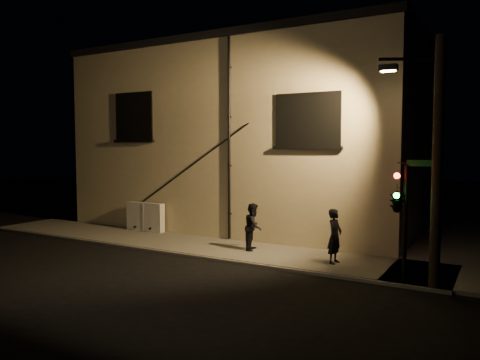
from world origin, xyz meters
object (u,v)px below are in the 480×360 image
Objects in this scene: streetlamp_pole at (434,156)px; utility_cabinet at (145,217)px; pedestrian_b at (253,227)px; traffic_signal at (398,200)px; pedestrian_a at (335,236)px.

utility_cabinet is at bearing 168.57° from streetlamp_pole.
streetlamp_pole is at bearing -117.90° from pedestrian_b.
traffic_signal is (11.63, -2.51, 1.69)m from utility_cabinet.
utility_cabinet is 9.56m from pedestrian_a.
traffic_signal reaches higher than pedestrian_b.
streetlamp_pole is (6.41, -1.54, 2.72)m from pedestrian_b.
pedestrian_b is at bearing 166.51° from streetlamp_pole.
pedestrian_b is (6.15, -1.00, 0.22)m from utility_cabinet.
streetlamp_pole is at bearing -1.55° from traffic_signal.
utility_cabinet is at bearing 167.80° from traffic_signal.
pedestrian_b is at bearing 164.56° from traffic_signal.
pedestrian_a is at bearing 154.33° from traffic_signal.
pedestrian_a is at bearing -8.81° from utility_cabinet.
utility_cabinet is at bearing 66.35° from pedestrian_b.
streetlamp_pole is (12.56, -2.54, 2.94)m from utility_cabinet.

